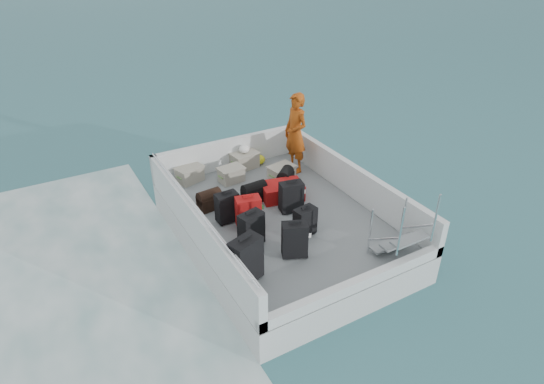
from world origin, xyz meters
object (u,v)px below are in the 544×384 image
Objects in this scene: suitcase_3 at (295,240)px; suitcase_8 at (282,191)px; suitcase_2 at (227,208)px; suitcase_5 at (248,213)px; suitcase_1 at (251,230)px; crate_1 at (231,175)px; suitcase_7 at (291,197)px; suitcase_0 at (246,261)px; suitcase_6 at (305,222)px; crate_0 at (190,175)px; crate_3 at (282,174)px; crate_2 at (245,161)px; passenger at (296,133)px.

suitcase_3 reaches higher than suitcase_8.
suitcase_8 is (1.36, 0.24, -0.14)m from suitcase_2.
suitcase_3 is 1.04× the size of suitcase_5.
crate_1 is at bearing 60.29° from suitcase_1.
suitcase_7 is at bearing -14.65° from suitcase_2.
suitcase_0 is 1.02m from suitcase_3.
suitcase_5 reaches higher than suitcase_6.
suitcase_2 is 1.12× the size of crate_0.
suitcase_8 is 1.56× the size of crate_3.
crate_2 is at bearing 39.40° from crate_1.
suitcase_3 is at bearing -36.31° from passenger.
suitcase_0 reaches higher than crate_0.
suitcase_1 is 2.44m from crate_1.
suitcase_2 is 0.33× the size of passenger.
suitcase_3 is 0.78× the size of suitcase_8.
suitcase_1 reaches higher than crate_0.
suitcase_7 is at bearing -38.49° from passenger.
crate_3 is (2.20, 2.61, -0.24)m from suitcase_0.
suitcase_5 is 0.75× the size of suitcase_8.
crate_3 is (1.00, -0.52, 0.01)m from crate_1.
suitcase_3 is 1.03× the size of suitcase_7.
suitcase_5 is at bearing 43.72° from suitcase_0.
suitcase_0 is 1.77m from suitcase_2.
crate_2 reaches higher than crate_3.
suitcase_1 is 2.49m from crate_3.
suitcase_1 is 1.04× the size of suitcase_5.
suitcase_2 is at bearing 80.25° from suitcase_1.
suitcase_7 reaches higher than suitcase_2.
crate_1 is 0.95× the size of crate_3.
suitcase_7 is at bearing 66.89° from suitcase_6.
suitcase_0 is at bearing -130.13° from crate_3.
suitcase_2 is 2.30m from crate_2.
crate_2 is 0.32× the size of passenger.
suitcase_7 reaches higher than crate_3.
crate_3 is (1.20, 2.45, -0.17)m from suitcase_3.
suitcase_2 is 1.08× the size of suitcase_6.
crate_1 is (1.21, 3.13, -0.24)m from suitcase_0.
crate_1 is at bearing -102.26° from passenger.
suitcase_3 reaches higher than suitcase_2.
crate_2 reaches higher than crate_1.
suitcase_7 is 1.18× the size of crate_3.
crate_3 is (0.43, -0.98, -0.01)m from crate_2.
suitcase_6 is at bearing -93.36° from suitcase_7.
suitcase_7 is at bearing -112.24° from crate_3.
suitcase_2 is 0.45m from suitcase_5.
crate_0 is at bearing -110.37° from passenger.
passenger is at bearing 51.49° from suitcase_5.
suitcase_7 is 0.56m from suitcase_8.
crate_3 is at bearing 31.94° from suitcase_0.
crate_3 is (0.38, 0.67, -0.00)m from suitcase_8.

